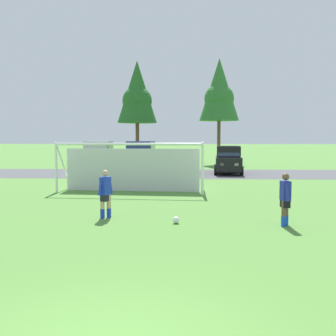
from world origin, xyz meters
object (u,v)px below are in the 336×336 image
object	(u,v)px
player_winger_left	(105,194)
parked_car_slot_center	(228,159)
soccer_goal	(131,166)
parked_car_slot_left	(141,156)
player_defender_far	(285,200)
soccer_ball	(176,220)
parked_car_slot_far_left	(99,156)
parked_car_slot_center_left	(179,163)

from	to	relation	value
player_winger_left	parked_car_slot_center	xyz separation A→B (m)	(6.07, 17.62, 0.29)
soccer_goal	parked_car_slot_left	size ratio (longest dim) A/B	1.56
player_winger_left	parked_car_slot_center	distance (m)	18.63
soccer_goal	player_defender_far	distance (m)	9.77
soccer_goal	parked_car_slot_center	bearing A→B (deg)	60.51
player_defender_far	soccer_goal	bearing A→B (deg)	126.74
parked_car_slot_left	parked_car_slot_center	world-z (taller)	parked_car_slot_left
soccer_ball	player_winger_left	size ratio (longest dim) A/B	0.13
parked_car_slot_far_left	parked_car_slot_left	bearing A→B (deg)	-3.65
parked_car_slot_left	parked_car_slot_center_left	distance (m)	3.06
soccer_goal	soccer_ball	bearing A→B (deg)	-72.04
player_defender_far	parked_car_slot_center	world-z (taller)	parked_car_slot_center
player_winger_left	parked_car_slot_center_left	bearing A→B (deg)	82.55
soccer_ball	player_winger_left	bearing A→B (deg)	161.72
parked_car_slot_far_left	parked_car_slot_center	xyz separation A→B (m)	(10.19, -0.38, -0.23)
soccer_ball	parked_car_slot_center_left	world-z (taller)	parked_car_slot_center_left
soccer_ball	soccer_goal	world-z (taller)	soccer_goal
player_winger_left	parked_car_slot_center_left	world-z (taller)	parked_car_slot_center_left
player_winger_left	parked_car_slot_left	world-z (taller)	parked_car_slot_left
parked_car_slot_center	player_defender_far	bearing A→B (deg)	-90.86
player_defender_far	parked_car_slot_center_left	bearing A→B (deg)	100.93
soccer_ball	soccer_goal	xyz separation A→B (m)	(-2.46, 7.60, 1.18)
soccer_ball	player_defender_far	world-z (taller)	player_defender_far
soccer_ball	parked_car_slot_left	size ratio (longest dim) A/B	0.05
player_defender_far	parked_car_slot_far_left	bearing A→B (deg)	117.55
player_defender_far	player_winger_left	world-z (taller)	same
soccer_ball	parked_car_slot_center_left	size ratio (longest dim) A/B	0.05
parked_car_slot_center_left	parked_car_slot_center	bearing A→B (deg)	5.22
parked_car_slot_far_left	parked_car_slot_left	size ratio (longest dim) A/B	1.02
player_defender_far	parked_car_slot_center_left	size ratio (longest dim) A/B	0.38
player_defender_far	parked_car_slot_center	xyz separation A→B (m)	(0.28, 18.63, 0.29)
parked_car_slot_center_left	parked_car_slot_center	distance (m)	3.83
soccer_ball	parked_car_slot_center	world-z (taller)	parked_car_slot_center
soccer_ball	parked_car_slot_center_left	xyz separation A→B (m)	(-0.16, 18.07, 0.77)
parked_car_slot_far_left	parked_car_slot_center	size ratio (longest dim) A/B	1.04
player_defender_far	parked_car_slot_center_left	xyz separation A→B (m)	(-3.53, 18.28, 0.05)
player_defender_far	soccer_ball	bearing A→B (deg)	176.36
parked_car_slot_left	parked_car_slot_center	xyz separation A→B (m)	(6.79, -0.16, -0.23)
player_winger_left	parked_car_slot_left	size ratio (longest dim) A/B	0.34
parked_car_slot_center_left	soccer_ball	bearing A→B (deg)	-89.49
player_winger_left	parked_car_slot_center_left	distance (m)	17.41
player_defender_far	parked_car_slot_center_left	world-z (taller)	parked_car_slot_center_left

